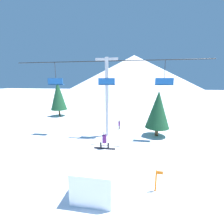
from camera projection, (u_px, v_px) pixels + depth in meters
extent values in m
plane|color=white|center=(98.00, 193.00, 8.49)|extent=(220.00, 220.00, 0.00)
cone|color=silver|center=(134.00, 75.00, 75.59)|extent=(73.68, 73.68, 18.76)
cube|color=white|center=(99.00, 171.00, 9.01)|extent=(2.14, 3.67, 1.76)
cube|color=silver|center=(105.00, 146.00, 10.56)|extent=(2.14, 0.10, 0.06)
cube|color=black|center=(105.00, 148.00, 10.08)|extent=(1.47, 0.26, 0.03)
cylinder|color=black|center=(101.00, 145.00, 10.08)|extent=(0.13, 0.13, 0.39)
cylinder|color=black|center=(108.00, 146.00, 10.00)|extent=(0.13, 0.13, 0.39)
cylinder|color=#471956|center=(104.00, 139.00, 9.94)|extent=(0.29, 0.29, 0.55)
sphere|color=#B2B2B7|center=(104.00, 133.00, 9.86)|extent=(0.24, 0.24, 0.24)
cylinder|color=#B2B2B7|center=(107.00, 98.00, 16.57)|extent=(0.38, 0.38, 8.69)
cube|color=#B2B2B7|center=(107.00, 59.00, 15.73)|extent=(2.40, 0.24, 0.24)
cylinder|color=black|center=(107.00, 61.00, 15.77)|extent=(20.99, 0.08, 0.08)
cylinder|color=#28282D|center=(55.00, 74.00, 16.98)|extent=(0.06, 0.06, 2.46)
cube|color=#195199|center=(56.00, 84.00, 17.22)|extent=(1.80, 0.44, 0.08)
cube|color=#195199|center=(55.00, 81.00, 16.98)|extent=(1.80, 0.08, 0.70)
cylinder|color=#28282D|center=(107.00, 73.00, 16.02)|extent=(0.06, 0.06, 2.46)
cube|color=#195199|center=(107.00, 85.00, 16.27)|extent=(1.80, 0.44, 0.08)
cube|color=#195199|center=(106.00, 81.00, 16.02)|extent=(1.80, 0.08, 0.70)
cylinder|color=#28282D|center=(165.00, 73.00, 15.06)|extent=(0.06, 0.06, 2.46)
cube|color=#195199|center=(164.00, 85.00, 15.31)|extent=(1.80, 0.44, 0.08)
cube|color=#195199|center=(164.00, 81.00, 15.06)|extent=(1.80, 0.08, 0.70)
cylinder|color=#4C3823|center=(157.00, 132.00, 17.30)|extent=(0.40, 0.40, 1.00)
cone|color=#194728|center=(158.00, 109.00, 16.77)|extent=(2.70, 2.70, 4.22)
cylinder|color=#4C3823|center=(60.00, 113.00, 27.22)|extent=(0.32, 0.32, 1.17)
cone|color=#194728|center=(58.00, 95.00, 26.58)|extent=(2.81, 2.81, 5.09)
cylinder|color=orange|center=(156.00, 181.00, 8.52)|extent=(0.10, 0.10, 1.30)
cube|color=orange|center=(160.00, 173.00, 8.39)|extent=(0.36, 0.02, 0.20)
cylinder|color=black|center=(119.00, 128.00, 19.64)|extent=(0.17, 0.17, 0.45)
cylinder|color=#471956|center=(119.00, 124.00, 19.53)|extent=(0.24, 0.24, 0.60)
sphere|color=#232328|center=(119.00, 121.00, 19.45)|extent=(0.18, 0.18, 0.18)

